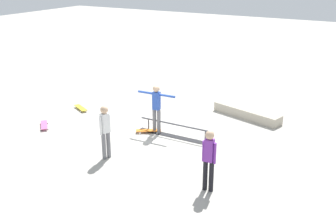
{
  "coord_description": "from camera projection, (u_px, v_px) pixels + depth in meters",
  "views": [
    {
      "loc": [
        -5.96,
        10.32,
        5.14
      ],
      "look_at": [
        -0.47,
        0.65,
        1.0
      ],
      "focal_mm": 42.99,
      "sensor_mm": 36.0,
      "label": 1
    }
  ],
  "objects": [
    {
      "name": "skateboard_main",
      "position": [
        149.0,
        131.0,
        12.92
      ],
      "size": [
        0.78,
        0.6,
        0.09
      ],
      "rotation": [
        0.0,
        0.0,
        3.71
      ],
      "color": "orange",
      "rests_on": "ground_plane"
    },
    {
      "name": "skate_ledge",
      "position": [
        247.0,
        113.0,
        14.18
      ],
      "size": [
        2.59,
        1.2,
        0.32
      ],
      "primitive_type": "cube",
      "rotation": [
        0.0,
        0.0,
        -0.28
      ],
      "color": "#B2A893",
      "rests_on": "ground_plane"
    },
    {
      "name": "bystander_white_shirt",
      "position": [
        105.0,
        129.0,
        10.97
      ],
      "size": [
        0.23,
        0.35,
        1.54
      ],
      "rotation": [
        0.0,
        0.0,
        4.4
      ],
      "color": "slate",
      "rests_on": "ground_plane"
    },
    {
      "name": "ground_plane",
      "position": [
        165.0,
        132.0,
        12.96
      ],
      "size": [
        60.0,
        60.0,
        0.0
      ],
      "primitive_type": "plane",
      "color": "#ADA89E"
    },
    {
      "name": "loose_skateboard_pink",
      "position": [
        44.0,
        125.0,
        13.36
      ],
      "size": [
        0.72,
        0.69,
        0.09
      ],
      "rotation": [
        0.0,
        0.0,
        5.53
      ],
      "color": "#E05993",
      "rests_on": "ground_plane"
    },
    {
      "name": "bystander_purple_shirt",
      "position": [
        209.0,
        157.0,
        9.37
      ],
      "size": [
        0.35,
        0.21,
        1.55
      ],
      "rotation": [
        0.0,
        0.0,
        3.19
      ],
      "color": "black",
      "rests_on": "ground_plane"
    },
    {
      "name": "skater_main",
      "position": [
        156.0,
        106.0,
        12.6
      ],
      "size": [
        1.29,
        0.22,
        1.6
      ],
      "rotation": [
        0.0,
        0.0,
        0.05
      ],
      "color": "slate",
      "rests_on": "ground_plane"
    },
    {
      "name": "grind_rail",
      "position": [
        176.0,
        131.0,
        12.55
      ],
      "size": [
        2.66,
        0.27,
        0.44
      ],
      "rotation": [
        0.0,
        0.0,
        0.01
      ],
      "color": "black",
      "rests_on": "ground_plane"
    },
    {
      "name": "loose_skateboard_yellow",
      "position": [
        81.0,
        108.0,
        14.95
      ],
      "size": [
        0.81,
        0.53,
        0.09
      ],
      "rotation": [
        0.0,
        0.0,
        2.68
      ],
      "color": "yellow",
      "rests_on": "ground_plane"
    }
  ]
}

